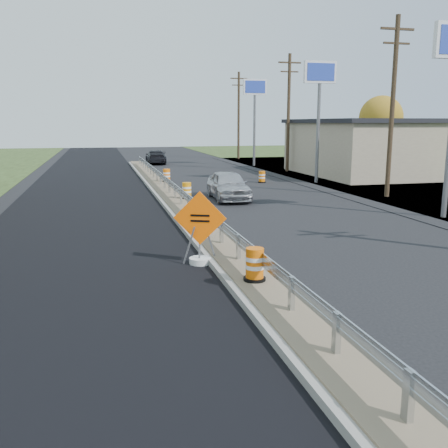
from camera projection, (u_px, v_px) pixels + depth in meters
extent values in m
plane|color=black|center=(222.00, 250.00, 15.95)|extent=(140.00, 140.00, 0.00)
cube|color=black|center=(86.00, 206.00, 24.41)|extent=(7.20, 120.00, 0.01)
cube|color=gray|center=(181.00, 207.00, 23.54)|extent=(1.60, 55.00, 0.18)
cube|color=brown|center=(181.00, 204.00, 23.52)|extent=(1.25, 55.00, 0.05)
cube|color=silver|center=(409.00, 396.00, 6.33)|extent=(0.10, 0.15, 0.70)
cube|color=silver|center=(337.00, 333.00, 8.23)|extent=(0.10, 0.15, 0.70)
cube|color=silver|center=(292.00, 293.00, 10.13)|extent=(0.10, 0.15, 0.70)
cube|color=silver|center=(261.00, 266.00, 12.04)|extent=(0.10, 0.15, 0.70)
cube|color=silver|center=(239.00, 247.00, 13.94)|extent=(0.10, 0.15, 0.70)
cube|color=silver|center=(222.00, 232.00, 15.84)|extent=(0.10, 0.15, 0.70)
cube|color=silver|center=(208.00, 220.00, 17.74)|extent=(0.10, 0.15, 0.70)
cube|color=silver|center=(197.00, 211.00, 19.64)|extent=(0.10, 0.15, 0.70)
cube|color=silver|center=(189.00, 203.00, 21.54)|extent=(0.10, 0.15, 0.70)
cube|color=silver|center=(181.00, 196.00, 23.44)|extent=(0.10, 0.15, 0.70)
cube|color=silver|center=(175.00, 191.00, 25.34)|extent=(0.10, 0.15, 0.70)
cube|color=silver|center=(169.00, 186.00, 27.25)|extent=(0.10, 0.15, 0.70)
cube|color=silver|center=(165.00, 182.00, 29.15)|extent=(0.10, 0.15, 0.70)
cube|color=silver|center=(160.00, 178.00, 31.05)|extent=(0.10, 0.15, 0.70)
cube|color=silver|center=(157.00, 175.00, 32.95)|extent=(0.10, 0.15, 0.70)
cube|color=silver|center=(154.00, 172.00, 34.85)|extent=(0.10, 0.15, 0.70)
cube|color=silver|center=(151.00, 170.00, 36.75)|extent=(0.10, 0.15, 0.70)
cube|color=silver|center=(148.00, 168.00, 38.65)|extent=(0.10, 0.15, 0.70)
cube|color=silver|center=(146.00, 165.00, 40.56)|extent=(0.10, 0.15, 0.70)
cube|color=silver|center=(143.00, 164.00, 42.46)|extent=(0.10, 0.15, 0.70)
cube|color=silver|center=(141.00, 162.00, 44.36)|extent=(0.10, 0.15, 0.70)
cube|color=silver|center=(140.00, 160.00, 46.26)|extent=(0.10, 0.15, 0.70)
cube|color=silver|center=(178.00, 190.00, 24.35)|extent=(0.04, 46.00, 0.34)
cube|color=silver|center=(178.00, 191.00, 24.37)|extent=(0.06, 46.00, 0.03)
cube|color=silver|center=(178.00, 188.00, 24.34)|extent=(0.06, 46.00, 0.03)
cube|color=tan|center=(418.00, 148.00, 39.56)|extent=(18.00, 12.00, 4.00)
cube|color=black|center=(420.00, 121.00, 39.14)|extent=(18.50, 12.50, 0.30)
cube|color=black|center=(314.00, 155.00, 37.51)|extent=(0.08, 7.20, 2.20)
cylinder|color=slate|center=(318.00, 132.00, 32.98)|extent=(0.22, 0.22, 6.80)
cube|color=white|center=(320.00, 72.00, 32.23)|extent=(2.20, 0.25, 1.40)
cube|color=#263FB2|center=(320.00, 72.00, 32.23)|extent=(1.90, 0.30, 1.10)
cylinder|color=slate|center=(254.00, 129.00, 46.29)|extent=(0.22, 0.22, 6.80)
cube|color=white|center=(255.00, 87.00, 45.54)|extent=(2.20, 0.25, 1.40)
cube|color=#263FB2|center=(255.00, 87.00, 45.54)|extent=(1.90, 0.30, 1.10)
cylinder|color=#473523|center=(392.00, 109.00, 26.31)|extent=(0.26, 0.26, 9.40)
cube|color=#473523|center=(397.00, 29.00, 25.51)|extent=(1.90, 0.12, 0.12)
cube|color=#473523|center=(397.00, 43.00, 25.65)|extent=(1.50, 0.10, 0.10)
cylinder|color=#473523|center=(288.00, 114.00, 40.57)|extent=(0.26, 0.26, 9.40)
cube|color=#473523|center=(290.00, 63.00, 39.77)|extent=(1.90, 0.12, 0.12)
cube|color=#473523|center=(289.00, 72.00, 39.91)|extent=(1.50, 0.10, 0.10)
cylinder|color=#473523|center=(239.00, 116.00, 54.83)|extent=(0.26, 0.26, 9.40)
cube|color=#473523|center=(239.00, 78.00, 54.03)|extent=(1.90, 0.12, 0.12)
cube|color=#473523|center=(239.00, 85.00, 54.17)|extent=(1.50, 0.10, 0.10)
cylinder|color=#473523|center=(379.00, 146.00, 54.15)|extent=(0.36, 0.36, 3.08)
sphere|color=#B38226|center=(381.00, 117.00, 53.56)|extent=(4.62, 4.62, 4.62)
cylinder|color=white|center=(200.00, 261.00, 14.31)|extent=(0.64, 0.64, 0.18)
cube|color=slate|center=(189.00, 245.00, 14.14)|extent=(0.37, 0.18, 1.10)
cube|color=slate|center=(211.00, 244.00, 14.29)|extent=(0.37, 0.18, 1.10)
cube|color=slate|center=(200.00, 244.00, 14.27)|extent=(0.15, 0.28, 1.12)
cube|color=#F55A05|center=(200.00, 218.00, 14.06)|extent=(1.43, 0.59, 1.53)
cube|color=black|center=(200.00, 216.00, 14.02)|extent=(0.51, 0.21, 0.06)
cube|color=black|center=(200.00, 221.00, 14.05)|extent=(0.51, 0.21, 0.06)
cylinder|color=black|center=(255.00, 279.00, 12.10)|extent=(0.55, 0.55, 0.07)
cylinder|color=orange|center=(255.00, 264.00, 12.02)|extent=(0.44, 0.44, 0.77)
cylinder|color=white|center=(255.00, 258.00, 11.99)|extent=(0.45, 0.45, 0.10)
cylinder|color=white|center=(255.00, 266.00, 12.03)|extent=(0.45, 0.45, 0.10)
cylinder|color=black|center=(187.00, 198.00, 25.16)|extent=(0.55, 0.55, 0.07)
cylinder|color=orange|center=(187.00, 190.00, 25.08)|extent=(0.44, 0.44, 0.78)
cylinder|color=white|center=(187.00, 188.00, 25.05)|extent=(0.46, 0.46, 0.10)
cylinder|color=white|center=(187.00, 192.00, 25.09)|extent=(0.46, 0.46, 0.10)
cylinder|color=black|center=(167.00, 181.00, 32.38)|extent=(0.56, 0.56, 0.07)
cylinder|color=orange|center=(167.00, 175.00, 32.31)|extent=(0.45, 0.45, 0.79)
cylinder|color=white|center=(167.00, 173.00, 32.28)|extent=(0.46, 0.46, 0.10)
cylinder|color=white|center=(167.00, 176.00, 32.32)|extent=(0.46, 0.46, 0.10)
cylinder|color=black|center=(262.00, 182.00, 33.83)|extent=(0.53, 0.53, 0.07)
cylinder|color=orange|center=(262.00, 177.00, 33.75)|extent=(0.42, 0.42, 0.74)
cylinder|color=white|center=(262.00, 175.00, 33.73)|extent=(0.44, 0.44, 0.10)
cylinder|color=white|center=(262.00, 178.00, 33.77)|extent=(0.44, 0.44, 0.10)
imported|color=#B9B9BF|center=(228.00, 185.00, 26.25)|extent=(1.93, 4.49, 1.51)
imported|color=black|center=(156.00, 157.00, 49.17)|extent=(2.14, 4.75, 1.35)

